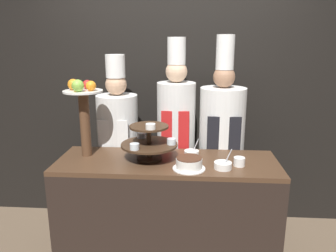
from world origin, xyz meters
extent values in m
cube|color=black|center=(0.00, 1.17, 1.40)|extent=(10.00, 0.06, 2.80)
cube|color=black|center=(0.00, 0.29, 0.45)|extent=(1.71, 0.59, 0.90)
cube|color=#4C3321|center=(0.00, 0.29, 0.91)|extent=(1.71, 0.59, 0.03)
cylinder|color=#3D2819|center=(-0.14, 0.31, 0.94)|extent=(0.20, 0.20, 0.02)
cylinder|color=#3D2819|center=(-0.14, 0.31, 1.07)|extent=(0.04, 0.04, 0.27)
cylinder|color=#3D2819|center=(-0.14, 0.31, 1.05)|extent=(0.44, 0.44, 0.02)
cylinder|color=#3D2819|center=(-0.14, 0.31, 1.19)|extent=(0.30, 0.30, 0.02)
cylinder|color=silver|center=(-0.23, 0.17, 1.08)|extent=(0.07, 0.07, 0.04)
cylinder|color=beige|center=(-0.23, 0.17, 1.07)|extent=(0.06, 0.06, 0.03)
cylinder|color=silver|center=(0.03, 0.31, 1.08)|extent=(0.07, 0.07, 0.04)
cylinder|color=green|center=(0.03, 0.31, 1.07)|extent=(0.06, 0.06, 0.03)
cylinder|color=silver|center=(-0.22, 0.46, 1.08)|extent=(0.07, 0.07, 0.04)
cylinder|color=gold|center=(-0.22, 0.46, 1.07)|extent=(0.06, 0.06, 0.03)
cylinder|color=white|center=(-0.11, 0.21, 1.22)|extent=(0.07, 0.07, 0.04)
cylinder|color=brown|center=(-0.66, 0.37, 1.19)|extent=(0.08, 0.08, 0.51)
cylinder|color=white|center=(-0.66, 0.37, 1.45)|extent=(0.30, 0.30, 0.01)
sphere|color=orange|center=(-0.58, 0.35, 1.50)|extent=(0.08, 0.08, 0.08)
sphere|color=red|center=(-0.64, 0.44, 1.49)|extent=(0.07, 0.07, 0.07)
sphere|color=orange|center=(-0.73, 0.38, 1.50)|extent=(0.09, 0.09, 0.09)
sphere|color=#84B742|center=(-0.67, 0.29, 1.50)|extent=(0.09, 0.09, 0.09)
cylinder|color=white|center=(0.17, 0.13, 0.93)|extent=(0.24, 0.24, 0.01)
cylinder|color=white|center=(0.17, 0.13, 0.98)|extent=(0.19, 0.19, 0.07)
cylinder|color=#472819|center=(0.17, 0.13, 1.02)|extent=(0.19, 0.19, 0.01)
cylinder|color=white|center=(0.54, 0.22, 0.96)|extent=(0.08, 0.08, 0.06)
cylinder|color=white|center=(0.42, 0.15, 0.96)|extent=(0.13, 0.13, 0.05)
cylinder|color=#BCBCC1|center=(0.45, 0.15, 1.02)|extent=(0.05, 0.01, 0.11)
cylinder|color=white|center=(0.19, 0.40, 0.95)|extent=(0.12, 0.12, 0.05)
cylinder|color=#BCBCC1|center=(0.22, 0.40, 1.02)|extent=(0.05, 0.01, 0.11)
cube|color=black|center=(-0.49, 0.79, 0.43)|extent=(0.28, 0.15, 0.85)
cylinder|color=silver|center=(-0.49, 0.79, 1.10)|extent=(0.37, 0.37, 0.50)
cube|color=white|center=(-0.49, 0.61, 1.00)|extent=(0.26, 0.01, 0.32)
sphere|color=tan|center=(-0.49, 0.79, 1.45)|extent=(0.19, 0.19, 0.19)
cylinder|color=white|center=(-0.49, 0.79, 1.61)|extent=(0.17, 0.17, 0.20)
cube|color=#28282D|center=(0.05, 0.79, 0.44)|extent=(0.26, 0.14, 0.89)
cylinder|color=silver|center=(0.05, 0.79, 1.18)|extent=(0.34, 0.34, 0.58)
cube|color=red|center=(0.05, 0.62, 1.06)|extent=(0.24, 0.01, 0.37)
sphere|color=#DBB28E|center=(0.05, 0.79, 1.57)|extent=(0.19, 0.19, 0.19)
cylinder|color=white|center=(0.05, 0.79, 1.75)|extent=(0.16, 0.16, 0.23)
cube|color=#28282D|center=(0.46, 0.79, 0.43)|extent=(0.30, 0.17, 0.87)
cylinder|color=white|center=(0.46, 0.79, 1.15)|extent=(0.41, 0.41, 0.57)
cube|color=black|center=(0.46, 0.59, 1.04)|extent=(0.28, 0.01, 0.36)
sphere|color=#A37556|center=(0.46, 0.79, 1.53)|extent=(0.19, 0.19, 0.19)
cylinder|color=white|center=(0.46, 0.79, 1.73)|extent=(0.15, 0.15, 0.29)
camera|label=1|loc=(0.18, -2.08, 1.83)|focal=35.00mm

